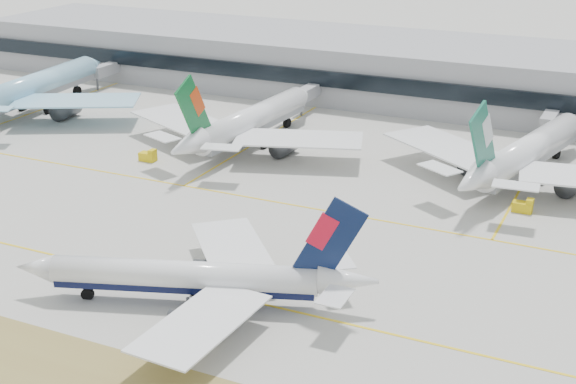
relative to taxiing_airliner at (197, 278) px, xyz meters
The scene contains 8 objects.
ground 10.04m from the taxiing_airliner, 75.45° to the left, with size 3000.00×3000.00×0.00m, color #A5A29B.
taxiing_airliner is the anchor object (origin of this frame).
widebody_korean 111.94m from the taxiing_airliner, 143.07° to the left, with size 64.52×63.39×23.09m.
widebody_eva 71.07m from the taxiing_airliner, 112.22° to the left, with size 57.97×56.78×20.69m.
widebody_cathay 76.27m from the taxiing_airliner, 65.31° to the left, with size 57.16×56.89×20.89m.
terminal 123.77m from the taxiing_airliner, 88.93° to the left, with size 280.00×43.10×15.00m.
gse_b 63.77m from the taxiing_airliner, 130.54° to the left, with size 3.55×2.00×2.60m.
gse_c 63.73m from the taxiing_airliner, 56.89° to the left, with size 3.55×2.00×2.60m.
Camera 1 is at (50.57, -92.22, 54.58)m, focal length 50.00 mm.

